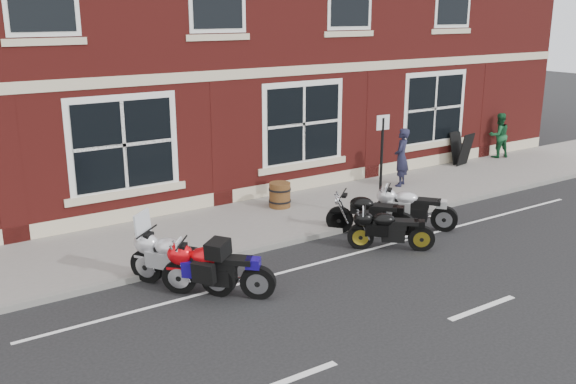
# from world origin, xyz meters

# --- Properties ---
(ground) EXTENTS (80.00, 80.00, 0.00)m
(ground) POSITION_xyz_m (0.00, 0.00, 0.00)
(ground) COLOR black
(ground) RESTS_ON ground
(sidewalk) EXTENTS (30.00, 3.00, 0.12)m
(sidewalk) POSITION_xyz_m (0.00, 3.00, 0.06)
(sidewalk) COLOR slate
(sidewalk) RESTS_ON ground
(kerb) EXTENTS (30.00, 0.16, 0.12)m
(kerb) POSITION_xyz_m (0.00, 1.42, 0.06)
(kerb) COLOR slate
(kerb) RESTS_ON ground
(moto_touring_silver) EXTENTS (1.29, 1.90, 1.43)m
(moto_touring_silver) POSITION_xyz_m (-3.96, 0.66, 0.58)
(moto_touring_silver) COLOR black
(moto_touring_silver) RESTS_ON ground
(moto_sport_red) EXTENTS (1.59, 1.52, 0.93)m
(moto_sport_red) POSITION_xyz_m (-3.54, 0.00, 0.54)
(moto_sport_red) COLOR black
(moto_sport_red) RESTS_ON ground
(moto_sport_black) EXTENTS (1.49, 1.26, 0.83)m
(moto_sport_black) POSITION_xyz_m (0.57, -0.01, 0.48)
(moto_sport_black) COLOR black
(moto_sport_black) RESTS_ON ground
(moto_sport_silver) EXTENTS (1.35, 1.64, 0.90)m
(moto_sport_silver) POSITION_xyz_m (1.97, 0.74, 0.52)
(moto_sport_silver) COLOR black
(moto_sport_silver) RESTS_ON ground
(moto_naked_black) EXTENTS (1.37, 1.65, 0.91)m
(moto_naked_black) POSITION_xyz_m (0.81, 0.94, 0.52)
(moto_naked_black) COLOR black
(moto_naked_black) RESTS_ON ground
(pedestrian_left) EXTENTS (0.72, 0.66, 1.64)m
(pedestrian_left) POSITION_xyz_m (4.07, 3.34, 0.94)
(pedestrian_left) COLOR #1B1B30
(pedestrian_left) RESTS_ON sidewalk
(pedestrian_right) EXTENTS (0.86, 0.75, 1.50)m
(pedestrian_right) POSITION_xyz_m (9.33, 4.20, 0.87)
(pedestrian_right) COLOR #164F2A
(pedestrian_right) RESTS_ON sidewalk
(a_board_sign) EXTENTS (0.70, 0.54, 1.05)m
(a_board_sign) POSITION_xyz_m (7.46, 4.16, 0.64)
(a_board_sign) COLOR black
(a_board_sign) RESTS_ON sidewalk
(barrel_planter) EXTENTS (0.57, 0.57, 0.63)m
(barrel_planter) POSITION_xyz_m (0.10, 3.53, 0.43)
(barrel_planter) COLOR #432F11
(barrel_planter) RESTS_ON sidewalk
(parking_sign) EXTENTS (0.35, 0.07, 2.47)m
(parking_sign) POSITION_xyz_m (1.68, 1.55, 1.54)
(parking_sign) COLOR black
(parking_sign) RESTS_ON sidewalk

